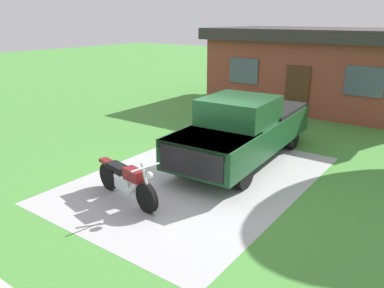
% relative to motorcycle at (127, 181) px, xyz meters
% --- Properties ---
extents(ground_plane, '(80.00, 80.00, 0.00)m').
position_rel_motorcycle_xyz_m(ground_plane, '(0.61, 1.94, -0.47)').
color(ground_plane, '#498E3A').
extents(driveway_pad, '(5.00, 7.16, 0.01)m').
position_rel_motorcycle_xyz_m(driveway_pad, '(0.61, 1.94, -0.47)').
color(driveway_pad, '#ADADAD').
rests_on(driveway_pad, ground).
extents(motorcycle, '(2.19, 0.80, 1.09)m').
position_rel_motorcycle_xyz_m(motorcycle, '(0.00, 0.00, 0.00)').
color(motorcycle, black).
rests_on(motorcycle, ground).
extents(pickup_truck, '(2.31, 5.72, 1.90)m').
position_rel_motorcycle_xyz_m(pickup_truck, '(0.86, 3.89, 0.48)').
color(pickup_truck, black).
rests_on(pickup_truck, ground).
extents(neighbor_house, '(9.60, 5.60, 3.50)m').
position_rel_motorcycle_xyz_m(neighbor_house, '(0.16, 12.15, 1.32)').
color(neighbor_house, brown).
rests_on(neighbor_house, ground).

